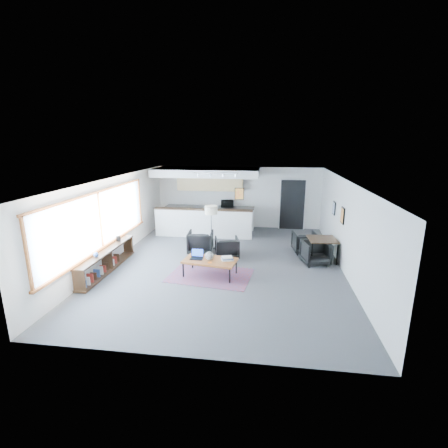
# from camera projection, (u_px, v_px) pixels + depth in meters

# --- Properties ---
(room) EXTENTS (7.02, 9.02, 2.62)m
(room) POSITION_uv_depth(u_px,v_px,m) (224.00, 223.00, 9.69)
(room) COLOR #464649
(room) RESTS_ON ground
(window) EXTENTS (0.10, 5.95, 1.66)m
(window) POSITION_uv_depth(u_px,v_px,m) (100.00, 222.00, 9.24)
(window) COLOR #8CBFFF
(window) RESTS_ON room
(console) EXTENTS (0.35, 3.00, 0.80)m
(console) POSITION_uv_depth(u_px,v_px,m) (106.00, 261.00, 9.36)
(console) COLOR #321F11
(console) RESTS_ON floor
(kitchenette) EXTENTS (4.20, 1.96, 2.60)m
(kitchenette) POSITION_uv_depth(u_px,v_px,m) (208.00, 198.00, 13.38)
(kitchenette) COLOR white
(kitchenette) RESTS_ON floor
(doorway) EXTENTS (1.10, 0.12, 2.15)m
(doorway) POSITION_uv_depth(u_px,v_px,m) (292.00, 204.00, 13.68)
(doorway) COLOR black
(doorway) RESTS_ON room
(track_light) EXTENTS (1.60, 0.07, 0.15)m
(track_light) POSITION_uv_depth(u_px,v_px,m) (216.00, 174.00, 11.56)
(track_light) COLOR silver
(track_light) RESTS_ON room
(wall_art_lower) EXTENTS (0.03, 0.38, 0.48)m
(wall_art_lower) POSITION_uv_depth(u_px,v_px,m) (343.00, 216.00, 9.55)
(wall_art_lower) COLOR black
(wall_art_lower) RESTS_ON room
(wall_art_upper) EXTENTS (0.03, 0.34, 0.44)m
(wall_art_upper) POSITION_uv_depth(u_px,v_px,m) (334.00, 208.00, 10.81)
(wall_art_upper) COLOR black
(wall_art_upper) RESTS_ON room
(kilim_rug) EXTENTS (2.44, 1.81, 0.01)m
(kilim_rug) POSITION_uv_depth(u_px,v_px,m) (210.00, 275.00, 9.15)
(kilim_rug) COLOR #593046
(kilim_rug) RESTS_ON floor
(coffee_table) EXTENTS (1.56, 1.01, 0.48)m
(coffee_table) POSITION_uv_depth(u_px,v_px,m) (210.00, 261.00, 9.04)
(coffee_table) COLOR brown
(coffee_table) RESTS_ON floor
(laptop) EXTENTS (0.36, 0.29, 0.25)m
(laptop) POSITION_uv_depth(u_px,v_px,m) (197.00, 255.00, 9.15)
(laptop) COLOR black
(laptop) RESTS_ON coffee_table
(ceramic_pot) EXTENTS (0.24, 0.24, 0.24)m
(ceramic_pot) POSITION_uv_depth(u_px,v_px,m) (209.00, 256.00, 8.99)
(ceramic_pot) COLOR gray
(ceramic_pot) RESTS_ON coffee_table
(book_stack) EXTENTS (0.40, 0.36, 0.10)m
(book_stack) POSITION_uv_depth(u_px,v_px,m) (227.00, 258.00, 9.00)
(book_stack) COLOR silver
(book_stack) RESTS_ON coffee_table
(coaster) EXTENTS (0.11, 0.11, 0.01)m
(coaster) POSITION_uv_depth(u_px,v_px,m) (210.00, 263.00, 8.82)
(coaster) COLOR #E5590C
(coaster) RESTS_ON coffee_table
(armchair_left) EXTENTS (0.86, 0.82, 0.83)m
(armchair_left) POSITION_uv_depth(u_px,v_px,m) (200.00, 241.00, 10.86)
(armchair_left) COLOR black
(armchair_left) RESTS_ON floor
(armchair_right) EXTENTS (0.87, 0.84, 0.75)m
(armchair_right) POSITION_uv_depth(u_px,v_px,m) (227.00, 247.00, 10.43)
(armchair_right) COLOR black
(armchair_right) RESTS_ON floor
(floor_lamp) EXTENTS (0.48, 0.48, 1.53)m
(floor_lamp) POSITION_uv_depth(u_px,v_px,m) (211.00, 212.00, 11.10)
(floor_lamp) COLOR black
(floor_lamp) RESTS_ON floor
(dining_table) EXTENTS (0.93, 0.93, 0.72)m
(dining_table) POSITION_uv_depth(u_px,v_px,m) (322.00, 241.00, 10.13)
(dining_table) COLOR #321F11
(dining_table) RESTS_ON floor
(dining_chair_near) EXTENTS (0.78, 0.75, 0.68)m
(dining_chair_near) POSITION_uv_depth(u_px,v_px,m) (316.00, 253.00, 9.93)
(dining_chair_near) COLOR black
(dining_chair_near) RESTS_ON floor
(dining_chair_far) EXTENTS (0.72, 0.69, 0.66)m
(dining_chair_far) POSITION_uv_depth(u_px,v_px,m) (304.00, 243.00, 10.96)
(dining_chair_far) COLOR black
(dining_chair_far) RESTS_ON floor
(microwave) EXTENTS (0.56, 0.36, 0.36)m
(microwave) POSITION_uv_depth(u_px,v_px,m) (227.00, 203.00, 13.77)
(microwave) COLOR black
(microwave) RESTS_ON kitchenette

